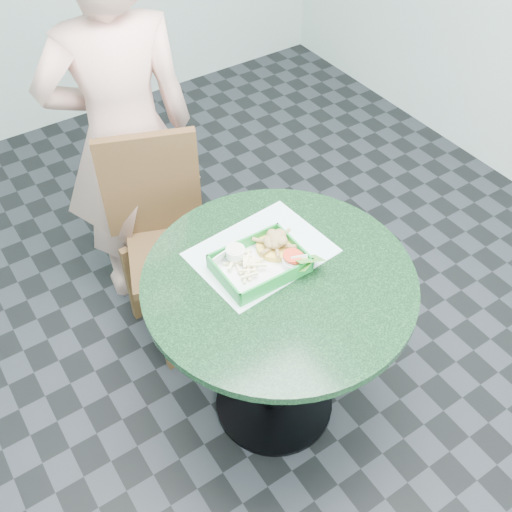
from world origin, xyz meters
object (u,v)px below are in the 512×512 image
food_basket (260,270)px  sauce_ramekin (235,256)px  diner_person (121,120)px  dining_chair (166,229)px  cafe_table (278,314)px  crab_sandwich (275,246)px

food_basket → sauce_ramekin: size_ratio=4.47×
diner_person → food_basket: bearing=105.7°
dining_chair → sauce_ramekin: 0.58m
cafe_table → sauce_ramekin: size_ratio=14.30×
diner_person → dining_chair: bearing=102.9°
dining_chair → diner_person: size_ratio=0.51×
diner_person → sauce_ramekin: diner_person is taller
dining_chair → sauce_ramekin: (0.01, -0.52, 0.27)m
food_basket → crab_sandwich: 0.10m
dining_chair → diner_person: 0.46m
cafe_table → sauce_ramekin: sauce_ramekin is taller
diner_person → crab_sandwich: (0.16, -0.82, -0.10)m
cafe_table → food_basket: (-0.03, 0.06, 0.19)m
crab_sandwich → diner_person: bearing=101.2°
dining_chair → diner_person: diner_person is taller
cafe_table → food_basket: bearing=118.9°
food_basket → sauce_ramekin: sauce_ramekin is taller
food_basket → cafe_table: bearing=-61.1°
diner_person → crab_sandwich: bearing=111.9°
cafe_table → crab_sandwich: size_ratio=7.01×
crab_sandwich → sauce_ramekin: 0.14m
cafe_table → dining_chair: (-0.10, 0.65, -0.05)m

